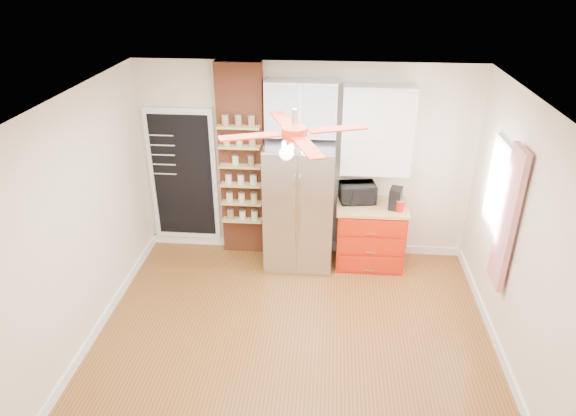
# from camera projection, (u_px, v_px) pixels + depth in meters

# --- Properties ---
(floor) EXTENTS (4.50, 4.50, 0.00)m
(floor) POSITION_uv_depth(u_px,v_px,m) (293.00, 339.00, 5.78)
(floor) COLOR brown
(floor) RESTS_ON ground
(ceiling) EXTENTS (4.50, 4.50, 0.00)m
(ceiling) POSITION_uv_depth(u_px,v_px,m) (295.00, 104.00, 4.57)
(ceiling) COLOR white
(ceiling) RESTS_ON wall_back
(wall_back) EXTENTS (4.50, 0.02, 2.70)m
(wall_back) POSITION_uv_depth(u_px,v_px,m) (305.00, 162.00, 6.95)
(wall_back) COLOR beige
(wall_back) RESTS_ON floor
(wall_front) EXTENTS (4.50, 0.02, 2.70)m
(wall_front) POSITION_uv_depth(u_px,v_px,m) (271.00, 384.00, 3.39)
(wall_front) COLOR beige
(wall_front) RESTS_ON floor
(wall_left) EXTENTS (0.02, 4.00, 2.70)m
(wall_left) POSITION_uv_depth(u_px,v_px,m) (79.00, 226.00, 5.34)
(wall_left) COLOR beige
(wall_left) RESTS_ON floor
(wall_right) EXTENTS (0.02, 4.00, 2.70)m
(wall_right) POSITION_uv_depth(u_px,v_px,m) (524.00, 245.00, 5.00)
(wall_right) COLOR beige
(wall_right) RESTS_ON floor
(chalkboard) EXTENTS (0.95, 0.05, 1.95)m
(chalkboard) POSITION_uv_depth(u_px,v_px,m) (183.00, 176.00, 7.16)
(chalkboard) COLOR white
(chalkboard) RESTS_ON wall_back
(brick_pillar) EXTENTS (0.60, 0.16, 2.70)m
(brick_pillar) POSITION_uv_depth(u_px,v_px,m) (242.00, 163.00, 6.95)
(brick_pillar) COLOR brown
(brick_pillar) RESTS_ON floor
(fridge) EXTENTS (0.90, 0.70, 1.75)m
(fridge) POSITION_uv_depth(u_px,v_px,m) (299.00, 206.00, 6.84)
(fridge) COLOR #ADAEB2
(fridge) RESTS_ON floor
(upper_glass_cabinet) EXTENTS (0.90, 0.35, 0.70)m
(upper_glass_cabinet) POSITION_uv_depth(u_px,v_px,m) (301.00, 108.00, 6.44)
(upper_glass_cabinet) COLOR white
(upper_glass_cabinet) RESTS_ON wall_back
(red_cabinet) EXTENTS (0.94, 0.64, 0.90)m
(red_cabinet) POSITION_uv_depth(u_px,v_px,m) (370.00, 234.00, 7.00)
(red_cabinet) COLOR red
(red_cabinet) RESTS_ON floor
(upper_shelf_unit) EXTENTS (0.90, 0.30, 1.15)m
(upper_shelf_unit) POSITION_uv_depth(u_px,v_px,m) (377.00, 131.00, 6.51)
(upper_shelf_unit) COLOR white
(upper_shelf_unit) RESTS_ON wall_back
(window) EXTENTS (0.04, 0.75, 1.05)m
(window) POSITION_uv_depth(u_px,v_px,m) (499.00, 188.00, 5.71)
(window) COLOR white
(window) RESTS_ON wall_right
(curtain) EXTENTS (0.06, 0.40, 1.55)m
(curtain) POSITION_uv_depth(u_px,v_px,m) (508.00, 219.00, 5.27)
(curtain) COLOR red
(curtain) RESTS_ON wall_right
(ceiling_fan) EXTENTS (1.40, 1.40, 0.44)m
(ceiling_fan) POSITION_uv_depth(u_px,v_px,m) (294.00, 133.00, 4.69)
(ceiling_fan) COLOR silver
(ceiling_fan) RESTS_ON ceiling
(toaster_oven) EXTENTS (0.51, 0.39, 0.26)m
(toaster_oven) POSITION_uv_depth(u_px,v_px,m) (357.00, 193.00, 6.84)
(toaster_oven) COLOR black
(toaster_oven) RESTS_ON red_cabinet
(coffee_maker) EXTENTS (0.20, 0.23, 0.29)m
(coffee_maker) POSITION_uv_depth(u_px,v_px,m) (395.00, 198.00, 6.65)
(coffee_maker) COLOR black
(coffee_maker) RESTS_ON red_cabinet
(canister_left) EXTENTS (0.11, 0.11, 0.15)m
(canister_left) POSITION_uv_depth(u_px,v_px,m) (400.00, 206.00, 6.61)
(canister_left) COLOR red
(canister_left) RESTS_ON red_cabinet
(canister_right) EXTENTS (0.12, 0.12, 0.13)m
(canister_right) POSITION_uv_depth(u_px,v_px,m) (401.00, 203.00, 6.72)
(canister_right) COLOR #B40A2A
(canister_right) RESTS_ON red_cabinet
(pantry_jar_oats) EXTENTS (0.09, 0.09, 0.12)m
(pantry_jar_oats) POSITION_uv_depth(u_px,v_px,m) (235.00, 160.00, 6.80)
(pantry_jar_oats) COLOR beige
(pantry_jar_oats) RESTS_ON brick_pillar
(pantry_jar_beans) EXTENTS (0.11, 0.11, 0.13)m
(pantry_jar_beans) POSITION_uv_depth(u_px,v_px,m) (251.00, 161.00, 6.75)
(pantry_jar_beans) COLOR brown
(pantry_jar_beans) RESTS_ON brick_pillar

